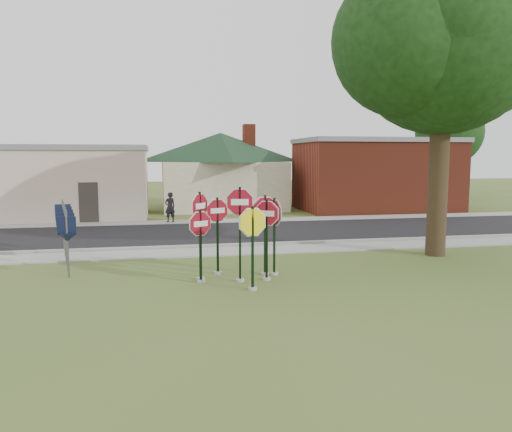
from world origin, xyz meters
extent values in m
plane|color=#405620|center=(0.00, 0.00, 0.00)|extent=(120.00, 120.00, 0.00)
cube|color=gray|center=(0.00, 5.50, 0.03)|extent=(60.00, 1.60, 0.06)
cube|color=black|center=(0.00, 10.00, 0.02)|extent=(60.00, 7.00, 0.04)
cube|color=gray|center=(0.00, 14.30, 0.03)|extent=(60.00, 1.60, 0.06)
cube|color=gray|center=(0.00, 6.50, 0.07)|extent=(60.00, 0.20, 0.14)
cylinder|color=#9A9990|center=(-0.09, 1.05, 0.04)|extent=(0.24, 0.24, 0.08)
cube|color=black|center=(-0.09, 1.05, 1.36)|extent=(0.07, 0.06, 2.72)
cylinder|color=white|center=(-0.09, 1.05, 2.29)|extent=(1.05, 0.27, 1.08)
cylinder|color=maroon|center=(-0.09, 1.05, 2.29)|extent=(0.97, 0.26, 1.00)
cube|color=white|center=(-0.09, 1.05, 2.29)|extent=(0.48, 0.13, 0.17)
cylinder|color=#9A9990|center=(0.08, 0.08, 0.04)|extent=(0.24, 0.24, 0.08)
cube|color=black|center=(0.08, 0.08, 1.13)|extent=(0.07, 0.06, 2.27)
cylinder|color=white|center=(0.08, 0.08, 1.84)|extent=(1.05, 0.23, 1.07)
cylinder|color=yellow|center=(0.08, 0.08, 1.84)|extent=(0.97, 0.22, 0.99)
cylinder|color=#9A9990|center=(-1.21, 1.16, 0.04)|extent=(0.24, 0.24, 0.08)
cube|color=black|center=(-1.21, 1.16, 1.04)|extent=(0.08, 0.07, 2.08)
cylinder|color=white|center=(-1.21, 1.16, 1.69)|extent=(0.88, 0.46, 0.98)
cylinder|color=maroon|center=(-1.21, 1.16, 1.69)|extent=(0.81, 0.43, 0.90)
cube|color=white|center=(-1.21, 1.16, 1.69)|extent=(0.40, 0.21, 0.16)
cylinder|color=#9A9990|center=(0.68, 1.06, 0.04)|extent=(0.24, 0.24, 0.08)
cube|color=black|center=(0.68, 1.06, 1.18)|extent=(0.08, 0.07, 2.36)
cylinder|color=white|center=(0.68, 1.06, 1.95)|extent=(0.86, 0.54, 1.01)
cylinder|color=maroon|center=(0.68, 1.06, 1.95)|extent=(0.80, 0.50, 0.93)
cube|color=white|center=(0.68, 1.06, 1.95)|extent=(0.40, 0.25, 0.16)
cylinder|color=#9A9990|center=(0.77, 1.69, 0.04)|extent=(0.24, 0.24, 0.08)
cube|color=black|center=(0.77, 1.69, 1.21)|extent=(0.07, 0.06, 2.43)
cylinder|color=white|center=(0.77, 1.69, 1.98)|extent=(1.11, 0.14, 1.12)
cylinder|color=maroon|center=(0.77, 1.69, 1.98)|extent=(1.03, 0.13, 1.03)
cube|color=white|center=(0.77, 1.69, 1.98)|extent=(0.51, 0.07, 0.18)
cylinder|color=#9A9990|center=(-0.61, 2.09, 0.04)|extent=(0.24, 0.24, 0.08)
cube|color=black|center=(-0.61, 2.09, 1.17)|extent=(0.07, 0.06, 2.35)
cylinder|color=white|center=(-0.61, 2.09, 1.95)|extent=(0.95, 0.29, 0.98)
cylinder|color=maroon|center=(-0.61, 2.09, 1.95)|extent=(0.88, 0.27, 0.91)
cube|color=white|center=(-0.61, 2.09, 1.95)|extent=(0.44, 0.14, 0.16)
cylinder|color=#9A9990|center=(1.05, 1.65, 0.04)|extent=(0.24, 0.24, 0.08)
cube|color=black|center=(1.05, 1.65, 1.17)|extent=(0.06, 0.07, 2.34)
cylinder|color=white|center=(1.05, 1.65, 1.90)|extent=(0.31, 1.06, 1.10)
cylinder|color=maroon|center=(1.05, 1.65, 1.90)|extent=(0.30, 0.98, 1.02)
cube|color=white|center=(1.05, 1.65, 1.90)|extent=(0.15, 0.49, 0.18)
cylinder|color=#9A9990|center=(-1.19, 1.47, 0.04)|extent=(0.24, 0.24, 0.08)
cube|color=black|center=(-1.19, 1.47, 1.28)|extent=(0.08, 0.08, 2.57)
cylinder|color=white|center=(-1.19, 1.47, 2.16)|extent=(0.66, 0.77, 1.00)
cylinder|color=maroon|center=(-1.19, 1.47, 2.16)|extent=(0.62, 0.72, 0.93)
cube|color=white|center=(-1.19, 1.47, 2.16)|extent=(0.31, 0.36, 0.16)
cube|color=#59595E|center=(-5.00, 2.50, 1.00)|extent=(0.05, 0.05, 2.00)
cube|color=black|center=(-5.00, 2.50, 1.55)|extent=(0.55, 0.13, 0.55)
cone|color=black|center=(-5.00, 2.50, 1.20)|extent=(0.65, 0.65, 0.25)
cube|color=#59595E|center=(-5.20, 3.50, 1.00)|extent=(0.05, 0.05, 2.00)
cube|color=black|center=(-5.20, 3.50, 1.55)|extent=(0.55, 0.09, 0.55)
cone|color=black|center=(-5.20, 3.50, 1.20)|extent=(0.62, 0.62, 0.25)
cube|color=#59595E|center=(-5.40, 4.50, 1.00)|extent=(0.05, 0.05, 2.00)
cube|color=black|center=(-5.40, 4.50, 1.55)|extent=(0.55, 0.05, 0.55)
cone|color=black|center=(-5.40, 4.50, 1.20)|extent=(0.58, 0.58, 0.25)
cube|color=#59595E|center=(-5.60, 5.50, 1.00)|extent=(0.05, 0.05, 2.00)
cube|color=black|center=(-5.60, 5.50, 1.55)|extent=(0.55, 0.05, 0.55)
cone|color=black|center=(-5.60, 5.50, 1.20)|extent=(0.58, 0.58, 0.25)
cube|color=#59595E|center=(-5.80, 6.50, 1.00)|extent=(0.05, 0.05, 2.00)
cube|color=black|center=(-5.80, 6.50, 1.55)|extent=(0.55, 0.09, 0.55)
cone|color=black|center=(-5.80, 6.50, 1.20)|extent=(0.62, 0.62, 0.25)
cube|color=silver|center=(-9.00, 18.00, 2.00)|extent=(12.00, 6.00, 4.00)
cube|color=slate|center=(-9.00, 18.00, 4.05)|extent=(12.20, 6.20, 0.30)
cube|color=#332D28|center=(-6.00, 15.02, 1.10)|extent=(1.00, 0.10, 2.20)
cube|color=beige|center=(2.00, 22.00, 1.60)|extent=(8.00, 8.00, 3.20)
pyramid|color=black|center=(2.00, 22.00, 5.20)|extent=(11.60, 11.60, 2.00)
cube|color=maroon|center=(4.00, 22.00, 5.00)|extent=(0.80, 0.80, 1.60)
cube|color=maroon|center=(12.00, 18.50, 2.25)|extent=(10.00, 6.00, 4.50)
cube|color=slate|center=(12.00, 18.50, 4.60)|extent=(10.20, 6.20, 0.30)
cube|color=white|center=(10.00, 15.55, 2.60)|extent=(2.00, 0.08, 0.90)
cylinder|color=black|center=(7.50, 3.50, 2.98)|extent=(0.70, 0.70, 5.97)
sphere|color=black|center=(7.50, 3.50, 7.67)|extent=(6.72, 6.72, 6.72)
cylinder|color=black|center=(22.00, 26.00, 2.00)|extent=(0.50, 0.50, 4.00)
sphere|color=black|center=(22.00, 26.00, 5.60)|extent=(5.60, 5.60, 5.60)
imported|color=black|center=(-1.74, 14.25, 0.86)|extent=(0.68, 0.56, 1.61)
camera|label=1|loc=(-2.36, -12.75, 3.57)|focal=35.00mm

